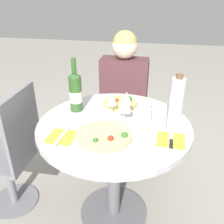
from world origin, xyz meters
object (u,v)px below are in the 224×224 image
at_px(chair_empty_side, 13,156).
at_px(tall_carafe, 176,105).
at_px(pizza_large, 104,136).
at_px(wine_bottle, 76,92).
at_px(chair_behind_diner, 124,111).
at_px(dining_table, 114,146).
at_px(seated_diner, 122,109).

xyz_separation_m(chair_empty_side, tall_carafe, (1.06, 0.02, 0.48)).
relative_size(pizza_large, tall_carafe, 0.91).
distance_m(chair_empty_side, wine_bottle, 0.65).
height_order(chair_empty_side, tall_carafe, tall_carafe).
xyz_separation_m(wine_bottle, tall_carafe, (0.63, -0.15, 0.03)).
xyz_separation_m(chair_behind_diner, pizza_large, (0.01, -0.95, 0.33)).
xyz_separation_m(pizza_large, wine_bottle, (-0.25, 0.30, 0.12)).
bearing_deg(chair_empty_side, tall_carafe, -88.95).
bearing_deg(chair_behind_diner, pizza_large, 90.63).
xyz_separation_m(dining_table, chair_behind_diner, (-0.04, 0.79, -0.15)).
relative_size(wine_bottle, tall_carafe, 1.04).
distance_m(chair_empty_side, tall_carafe, 1.17).
bearing_deg(tall_carafe, chair_empty_side, -178.95).
xyz_separation_m(chair_behind_diner, tall_carafe, (0.39, -0.80, 0.48)).
distance_m(chair_behind_diner, pizza_large, 1.01).
bearing_deg(dining_table, pizza_large, -100.00).
height_order(chair_empty_side, pizza_large, chair_empty_side).
relative_size(chair_behind_diner, seated_diner, 0.78).
distance_m(chair_behind_diner, tall_carafe, 1.01).
relative_size(chair_behind_diner, chair_empty_side, 1.00).
height_order(chair_empty_side, wine_bottle, wine_bottle).
bearing_deg(chair_empty_side, dining_table, -87.29).
bearing_deg(seated_diner, dining_table, 93.45).
bearing_deg(wine_bottle, seated_diner, 64.75).
xyz_separation_m(seated_diner, tall_carafe, (0.39, -0.66, 0.38)).
height_order(pizza_large, tall_carafe, tall_carafe).
bearing_deg(tall_carafe, chair_behind_diner, 115.79).
height_order(chair_behind_diner, wine_bottle, wine_bottle).
bearing_deg(chair_behind_diner, chair_empty_side, 50.54).
xyz_separation_m(dining_table, wine_bottle, (-0.28, 0.14, 0.30)).
height_order(pizza_large, wine_bottle, wine_bottle).
height_order(dining_table, chair_empty_side, chair_empty_side).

